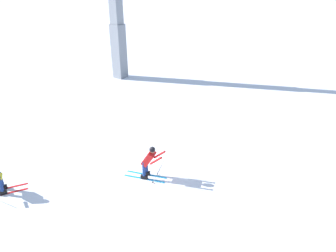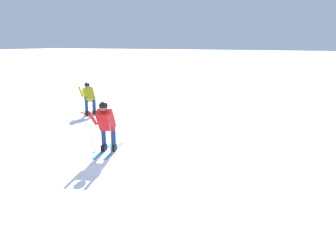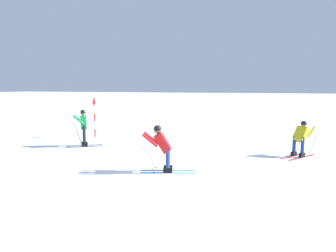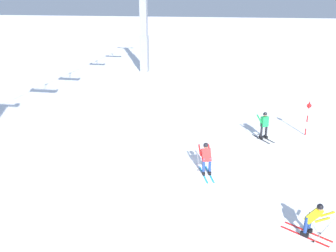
# 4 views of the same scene
# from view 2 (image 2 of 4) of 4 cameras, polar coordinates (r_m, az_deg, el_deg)

# --- Properties ---
(ground_plane) EXTENTS (260.00, 260.00, 0.00)m
(ground_plane) POSITION_cam_2_polar(r_m,az_deg,el_deg) (11.05, -6.61, -3.09)
(ground_plane) COLOR white
(skier_carving_main) EXTENTS (1.79, 1.04, 1.64)m
(skier_carving_main) POSITION_cam_2_polar(r_m,az_deg,el_deg) (10.22, -9.84, 0.49)
(skier_carving_main) COLOR #198CCC
(skier_carving_main) RESTS_ON ground_plane
(skier_distant_downhill) EXTENTS (1.35, 1.72, 1.51)m
(skier_distant_downhill) POSITION_cam_2_polar(r_m,az_deg,el_deg) (15.96, -12.48, 4.60)
(skier_distant_downhill) COLOR red
(skier_distant_downhill) RESTS_ON ground_plane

